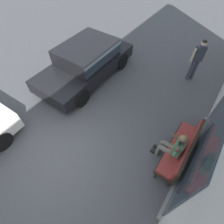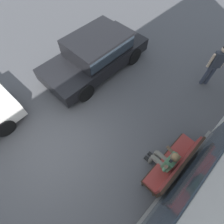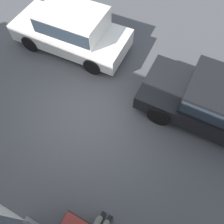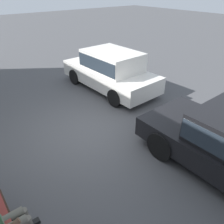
# 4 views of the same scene
# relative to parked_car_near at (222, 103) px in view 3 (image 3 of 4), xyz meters

# --- Properties ---
(ground_plane) EXTENTS (60.00, 60.00, 0.00)m
(ground_plane) POSITION_rel_parked_car_near_xyz_m (3.33, 1.72, -0.78)
(ground_plane) COLOR #4C4C4F
(parked_car_near) EXTENTS (4.33, 2.03, 1.40)m
(parked_car_near) POSITION_rel_parked_car_near_xyz_m (0.00, 0.00, 0.00)
(parked_car_near) COLOR black
(parked_car_near) RESTS_ON ground_plane
(parked_car_mid) EXTENTS (4.17, 1.95, 1.52)m
(parked_car_mid) POSITION_rel_parked_car_near_xyz_m (5.33, -0.63, 0.04)
(parked_car_mid) COLOR white
(parked_car_mid) RESTS_ON ground_plane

